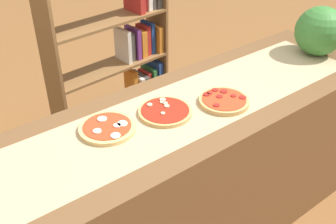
% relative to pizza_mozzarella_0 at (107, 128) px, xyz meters
% --- Properties ---
extents(counter, '(2.58, 0.67, 0.92)m').
position_rel_pizza_mozzarella_0_xyz_m(counter, '(0.28, -0.07, -0.47)').
color(counter, brown).
rests_on(counter, ground_plane).
extents(parchment_paper, '(2.24, 0.44, 0.00)m').
position_rel_pizza_mozzarella_0_xyz_m(parchment_paper, '(0.28, -0.07, -0.01)').
color(parchment_paper, tan).
rests_on(parchment_paper, counter).
extents(pizza_mozzarella_0, '(0.25, 0.25, 0.03)m').
position_rel_pizza_mozzarella_0_xyz_m(pizza_mozzarella_0, '(0.00, 0.00, 0.00)').
color(pizza_mozzarella_0, '#DBB26B').
rests_on(pizza_mozzarella_0, parchment_paper).
extents(pizza_mushroom_1, '(0.25, 0.25, 0.03)m').
position_rel_pizza_mozzarella_0_xyz_m(pizza_mushroom_1, '(0.28, -0.05, -0.00)').
color(pizza_mushroom_1, tan).
rests_on(pizza_mushroom_1, parchment_paper).
extents(pizza_pepperoni_2, '(0.24, 0.24, 0.03)m').
position_rel_pizza_mozzarella_0_xyz_m(pizza_pepperoni_2, '(0.55, -0.15, 0.00)').
color(pizza_pepperoni_2, tan).
rests_on(pizza_pepperoni_2, parchment_paper).
extents(watermelon, '(0.28, 0.28, 0.28)m').
position_rel_pizza_mozzarella_0_xyz_m(watermelon, '(1.38, -0.08, 0.13)').
color(watermelon, '#387A33').
rests_on(watermelon, counter).
extents(bookshelf, '(0.91, 0.31, 1.35)m').
position_rel_pizza_mozzarella_0_xyz_m(bookshelf, '(0.70, 0.96, -0.30)').
color(bookshelf, brown).
rests_on(bookshelf, ground_plane).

